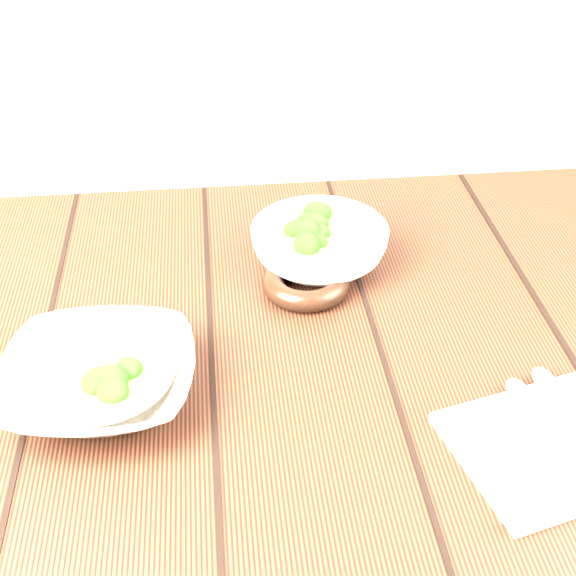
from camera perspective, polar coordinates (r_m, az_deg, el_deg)
The scene contains 7 objects.
table at distance 1.04m, azimuth -3.99°, elevation -9.10°, with size 1.20×0.80×0.75m.
soup_bowl_front at distance 0.90m, azimuth -13.30°, elevation -6.35°, with size 0.22×0.22×0.06m.
soup_bowl_back at distance 1.08m, azimuth 2.25°, elevation 3.05°, with size 0.22×0.22×0.07m.
trivet at distance 1.04m, azimuth 1.28°, elevation 0.41°, with size 0.11×0.11×0.03m, color black.
napkin at distance 0.88m, azimuth 18.37°, elevation -10.57°, with size 0.20×0.16×0.01m, color beige.
spoon_left at distance 0.89m, azimuth 16.74°, elevation -8.54°, with size 0.03×0.16×0.01m.
spoon_right at distance 0.92m, azimuth 18.61°, elevation -7.63°, with size 0.03×0.16×0.01m.
Camera 1 is at (-0.01, -0.75, 1.36)m, focal length 50.00 mm.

